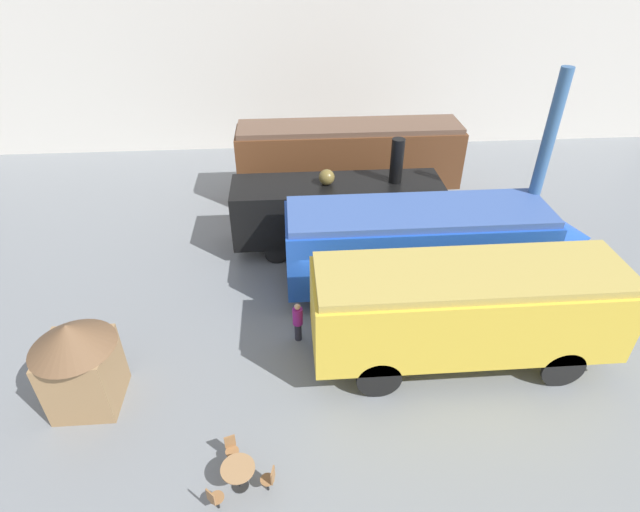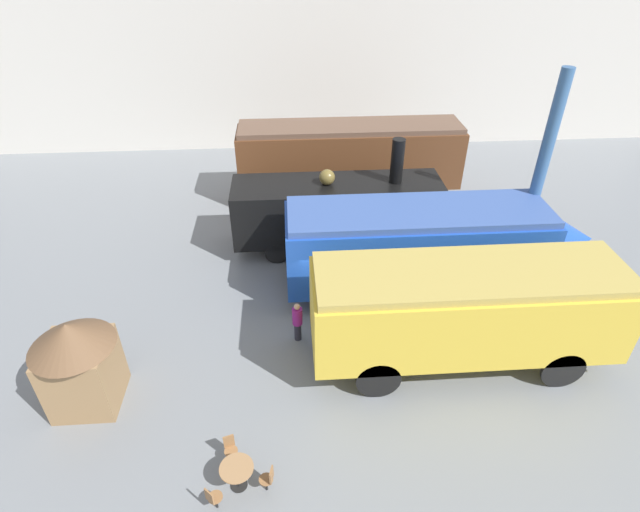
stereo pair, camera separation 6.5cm
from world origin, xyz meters
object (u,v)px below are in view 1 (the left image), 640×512
(cafe_table_near, at_px, (238,472))
(passenger_coach_vintage, at_px, (466,307))
(ticket_kiosk, at_px, (78,361))
(cafe_chair_0, at_px, (270,478))
(passenger_coach_wooden, at_px, (349,155))
(visitor_person, at_px, (298,321))
(steam_locomotive, at_px, (337,209))
(streamlined_locomotive, at_px, (436,243))

(cafe_table_near, bearing_deg, passenger_coach_vintage, 30.24)
(ticket_kiosk, bearing_deg, cafe_chair_0, -31.23)
(passenger_coach_wooden, xyz_separation_m, passenger_coach_vintage, (2.19, -11.56, -0.13))
(ticket_kiosk, bearing_deg, visitor_person, 19.17)
(cafe_table_near, relative_size, visitor_person, 0.56)
(steam_locomotive, relative_size, ticket_kiosk, 2.88)
(cafe_chair_0, relative_size, visitor_person, 0.57)
(passenger_coach_wooden, distance_m, streamlined_locomotive, 8.10)
(passenger_coach_vintage, bearing_deg, streamlined_locomotive, 88.24)
(passenger_coach_wooden, height_order, steam_locomotive, steam_locomotive)
(passenger_coach_vintage, height_order, cafe_table_near, passenger_coach_vintage)
(steam_locomotive, xyz_separation_m, streamlined_locomotive, (3.34, -3.24, 0.24))
(cafe_chair_0, distance_m, visitor_person, 5.48)
(passenger_coach_wooden, xyz_separation_m, ticket_kiosk, (-9.15, -12.46, -0.65))
(ticket_kiosk, bearing_deg, steam_locomotive, 44.33)
(steam_locomotive, distance_m, ticket_kiosk, 11.36)
(steam_locomotive, height_order, ticket_kiosk, steam_locomotive)
(passenger_coach_wooden, bearing_deg, ticket_kiosk, -126.31)
(cafe_table_near, distance_m, ticket_kiosk, 5.59)
(passenger_coach_wooden, distance_m, ticket_kiosk, 15.47)
(passenger_coach_vintage, bearing_deg, steam_locomotive, 114.59)
(passenger_coach_vintage, relative_size, cafe_table_near, 10.91)
(streamlined_locomotive, height_order, ticket_kiosk, streamlined_locomotive)
(passenger_coach_vintage, relative_size, cafe_chair_0, 10.77)
(cafe_table_near, height_order, ticket_kiosk, ticket_kiosk)
(cafe_table_near, bearing_deg, streamlined_locomotive, 48.30)
(cafe_chair_0, bearing_deg, passenger_coach_wooden, -90.90)
(passenger_coach_vintage, height_order, cafe_chair_0, passenger_coach_vintage)
(cafe_table_near, relative_size, cafe_chair_0, 0.99)
(passenger_coach_wooden, bearing_deg, passenger_coach_vintage, -79.25)
(visitor_person, bearing_deg, streamlined_locomotive, 25.81)
(cafe_chair_0, bearing_deg, cafe_table_near, 0.00)
(streamlined_locomotive, bearing_deg, visitor_person, -154.19)
(passenger_coach_wooden, relative_size, steam_locomotive, 1.25)
(steam_locomotive, xyz_separation_m, cafe_chair_0, (-2.79, -11.17, -1.32))
(steam_locomotive, distance_m, visitor_person, 6.16)
(passenger_coach_wooden, relative_size, passenger_coach_vintage, 1.16)
(steam_locomotive, xyz_separation_m, ticket_kiosk, (-8.13, -7.94, -0.16))
(passenger_coach_vintage, distance_m, visitor_person, 5.44)
(steam_locomotive, height_order, streamlined_locomotive, steam_locomotive)
(passenger_coach_wooden, bearing_deg, cafe_chair_0, -103.67)
(visitor_person, bearing_deg, passenger_coach_wooden, 74.15)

